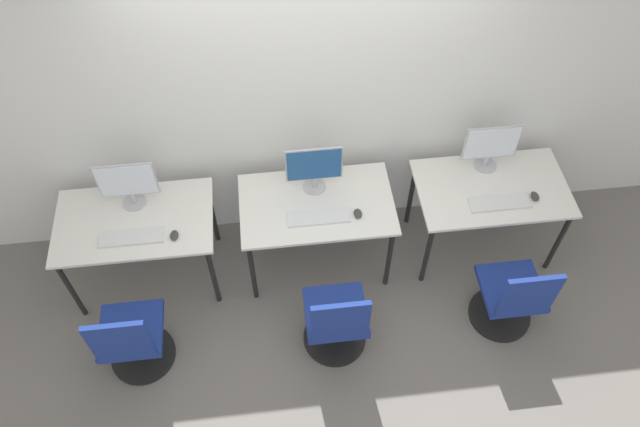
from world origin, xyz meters
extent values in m
plane|color=slate|center=(0.00, 0.00, 0.00)|extent=(20.00, 20.00, 0.00)
cube|color=silver|center=(0.00, 0.83, 1.40)|extent=(12.00, 0.05, 2.80)
cube|color=silver|center=(-1.35, 0.35, 0.73)|extent=(1.15, 0.70, 0.02)
cylinder|color=black|center=(-1.88, 0.05, 0.36)|extent=(0.04, 0.04, 0.72)
cylinder|color=black|center=(-0.83, 0.05, 0.36)|extent=(0.04, 0.04, 0.72)
cylinder|color=black|center=(-1.88, 0.65, 0.36)|extent=(0.04, 0.04, 0.72)
cylinder|color=black|center=(-0.83, 0.65, 0.36)|extent=(0.04, 0.04, 0.72)
cylinder|color=#B2B2B7|center=(-1.35, 0.52, 0.75)|extent=(0.17, 0.17, 0.01)
cylinder|color=#B2B2B7|center=(-1.35, 0.52, 0.80)|extent=(0.04, 0.04, 0.09)
cube|color=#B2B2B7|center=(-1.35, 0.52, 1.00)|extent=(0.42, 0.01, 0.32)
cube|color=silver|center=(-1.35, 0.51, 1.00)|extent=(0.40, 0.01, 0.29)
cube|color=silver|center=(-1.35, 0.19, 0.75)|extent=(0.46, 0.14, 0.02)
ellipsoid|color=#333333|center=(-1.05, 0.17, 0.76)|extent=(0.06, 0.09, 0.03)
cylinder|color=black|center=(-1.40, -0.37, 0.01)|extent=(0.48, 0.48, 0.03)
cylinder|color=black|center=(-1.40, -0.37, 0.21)|extent=(0.04, 0.04, 0.35)
cube|color=navy|center=(-1.40, -0.37, 0.41)|extent=(0.44, 0.44, 0.05)
cube|color=navy|center=(-1.40, -0.57, 0.65)|extent=(0.40, 0.04, 0.44)
cube|color=silver|center=(0.00, 0.35, 0.73)|extent=(1.15, 0.70, 0.02)
cylinder|color=black|center=(-0.53, 0.05, 0.36)|extent=(0.04, 0.04, 0.72)
cylinder|color=black|center=(0.53, 0.05, 0.36)|extent=(0.04, 0.04, 0.72)
cylinder|color=black|center=(-0.53, 0.65, 0.36)|extent=(0.04, 0.04, 0.72)
cylinder|color=black|center=(0.53, 0.65, 0.36)|extent=(0.04, 0.04, 0.72)
cylinder|color=#B2B2B7|center=(0.00, 0.51, 0.75)|extent=(0.17, 0.17, 0.01)
cylinder|color=#B2B2B7|center=(0.00, 0.51, 0.80)|extent=(0.04, 0.04, 0.09)
cube|color=#B2B2B7|center=(0.00, 0.52, 1.00)|extent=(0.42, 0.01, 0.32)
cube|color=navy|center=(0.00, 0.51, 1.00)|extent=(0.40, 0.01, 0.29)
cube|color=silver|center=(0.00, 0.22, 0.75)|extent=(0.46, 0.14, 0.02)
ellipsoid|color=#333333|center=(0.29, 0.21, 0.76)|extent=(0.06, 0.09, 0.03)
cylinder|color=black|center=(0.05, -0.39, 0.01)|extent=(0.48, 0.48, 0.03)
cylinder|color=black|center=(0.05, -0.39, 0.21)|extent=(0.04, 0.04, 0.35)
cube|color=navy|center=(0.05, -0.39, 0.41)|extent=(0.44, 0.44, 0.05)
cube|color=navy|center=(0.05, -0.60, 0.65)|extent=(0.40, 0.04, 0.44)
cube|color=silver|center=(1.35, 0.35, 0.73)|extent=(1.15, 0.70, 0.02)
cylinder|color=black|center=(0.83, 0.05, 0.36)|extent=(0.04, 0.04, 0.72)
cylinder|color=black|center=(1.88, 0.05, 0.36)|extent=(0.04, 0.04, 0.72)
cylinder|color=black|center=(0.83, 0.65, 0.36)|extent=(0.04, 0.04, 0.72)
cylinder|color=black|center=(1.88, 0.65, 0.36)|extent=(0.04, 0.04, 0.72)
cylinder|color=#B2B2B7|center=(1.35, 0.58, 0.75)|extent=(0.17, 0.17, 0.01)
cylinder|color=#B2B2B7|center=(1.35, 0.58, 0.80)|extent=(0.04, 0.04, 0.09)
cube|color=#B2B2B7|center=(1.35, 0.58, 1.00)|extent=(0.42, 0.01, 0.32)
cube|color=silver|center=(1.35, 0.57, 1.00)|extent=(0.40, 0.01, 0.29)
cube|color=silver|center=(1.35, 0.19, 0.75)|extent=(0.46, 0.14, 0.02)
ellipsoid|color=#333333|center=(1.63, 0.22, 0.76)|extent=(0.06, 0.09, 0.03)
cylinder|color=black|center=(1.36, -0.35, 0.01)|extent=(0.48, 0.48, 0.03)
cylinder|color=black|center=(1.36, -0.35, 0.21)|extent=(0.04, 0.04, 0.35)
cube|color=navy|center=(1.36, -0.35, 0.41)|extent=(0.44, 0.44, 0.05)
cube|color=navy|center=(1.36, -0.55, 0.65)|extent=(0.40, 0.04, 0.44)
camera|label=1|loc=(-0.31, -2.52, 4.39)|focal=35.00mm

